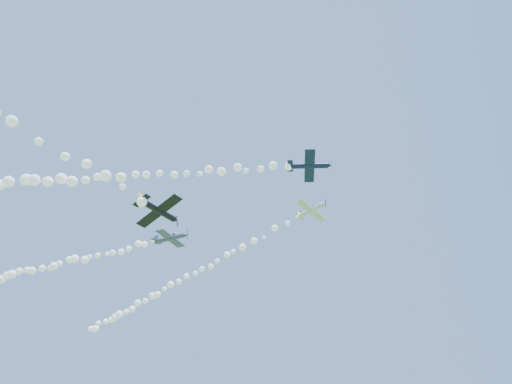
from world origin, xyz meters
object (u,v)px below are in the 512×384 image
(plane_black, at_px, (159,211))
(plane_white, at_px, (311,210))
(plane_navy, at_px, (309,166))
(plane_grey, at_px, (171,238))

(plane_black, bearing_deg, plane_white, -13.42)
(plane_white, height_order, plane_navy, plane_white)
(plane_navy, bearing_deg, plane_black, -161.48)
(plane_grey, height_order, plane_black, plane_grey)
(plane_white, xyz_separation_m, plane_black, (-15.43, -26.34, -13.55))
(plane_navy, bearing_deg, plane_white, 87.17)
(plane_black, bearing_deg, plane_grey, 46.07)
(plane_grey, bearing_deg, plane_white, 11.01)
(plane_grey, bearing_deg, plane_navy, -14.46)
(plane_grey, bearing_deg, plane_black, -59.92)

